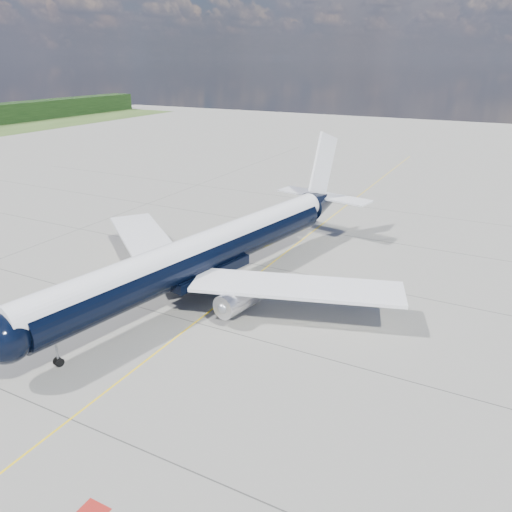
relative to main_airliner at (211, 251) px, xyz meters
The scene contains 3 objects.
ground 14.15m from the main_airliner, 79.70° to the left, with size 320.00×320.00×0.00m, color gray.
taxiway_centerline 9.64m from the main_airliner, 73.72° to the left, with size 0.16×160.00×0.01m, color yellow.
main_airliner is the anchor object (origin of this frame).
Camera 1 is at (23.82, -23.34, 22.74)m, focal length 35.00 mm.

